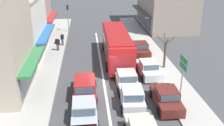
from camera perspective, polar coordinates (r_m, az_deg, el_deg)
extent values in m
plane|color=#3F3F42|center=(23.29, -1.65, -5.08)|extent=(140.00, 140.00, 0.00)
cube|color=silver|center=(26.91, -2.26, -1.25)|extent=(0.20, 28.00, 0.01)
cube|color=#A39E96|center=(29.21, -15.95, -0.07)|extent=(5.20, 44.00, 0.14)
cube|color=#A39E96|center=(29.70, 9.52, 0.83)|extent=(2.80, 44.00, 0.12)
cube|color=#2D703D|center=(22.49, -17.01, 0.44)|extent=(1.10, 6.81, 0.20)
cube|color=#425160|center=(23.06, -17.68, -2.61)|extent=(0.06, 5.92, 1.80)
cube|color=silver|center=(31.36, -21.98, 6.80)|extent=(7.52, 9.21, 6.52)
cube|color=#23568E|center=(30.59, -14.21, 6.28)|extent=(1.10, 8.47, 0.20)
cube|color=#425160|center=(31.01, -14.76, 3.93)|extent=(0.06, 7.37, 1.80)
cube|color=gray|center=(39.72, -18.76, 10.99)|extent=(6.68, 8.24, 7.74)
cube|color=maroon|center=(39.27, -13.09, 9.71)|extent=(1.10, 7.58, 0.20)
cube|color=#425160|center=(39.61, -13.54, 7.84)|extent=(0.06, 6.59, 1.80)
cube|color=#4C4742|center=(43.21, 6.45, 11.19)|extent=(1.10, 10.98, 0.20)
cube|color=#425160|center=(43.55, 6.92, 9.50)|extent=(0.06, 9.55, 1.80)
cube|color=red|center=(28.66, 0.99, 3.96)|extent=(2.63, 10.83, 2.70)
cube|color=#425160|center=(28.54, 0.99, 4.74)|extent=(2.67, 10.40, 0.90)
cube|color=maroon|center=(23.66, 2.34, -0.50)|extent=(2.25, 0.09, 1.76)
cube|color=maroon|center=(28.27, 1.01, 6.69)|extent=(2.50, 9.96, 0.12)
cylinder|color=black|center=(32.14, -1.86, 3.55)|extent=(0.27, 0.96, 0.96)
cylinder|color=black|center=(32.36, 2.57, 3.66)|extent=(0.27, 0.96, 0.96)
cylinder|color=black|center=(26.22, -1.08, -0.75)|extent=(0.27, 0.96, 0.96)
cylinder|color=black|center=(26.49, 4.32, -0.56)|extent=(0.27, 0.96, 0.96)
cube|color=#B7B29E|center=(22.99, 3.17, -4.07)|extent=(1.74, 4.21, 0.72)
cube|color=#B7B29E|center=(22.62, 3.25, -2.68)|extent=(1.57, 1.81, 0.60)
cube|color=#425160|center=(23.45, 2.90, -1.75)|extent=(1.44, 0.07, 0.51)
cube|color=#425160|center=(21.80, 3.62, -3.67)|extent=(1.40, 0.07, 0.48)
cylinder|color=black|center=(24.09, 0.68, -3.30)|extent=(0.18, 0.62, 0.62)
cylinder|color=black|center=(24.34, 4.71, -3.11)|extent=(0.18, 0.62, 0.62)
cylinder|color=black|center=(21.85, 1.43, -6.07)|extent=(0.18, 0.62, 0.62)
cylinder|color=black|center=(22.12, 5.88, -5.83)|extent=(0.18, 0.62, 0.62)
cube|color=#9EA3A8|center=(18.69, -6.05, -10.73)|extent=(1.75, 4.21, 0.72)
cube|color=#9EA3A8|center=(18.26, -6.13, -9.15)|extent=(1.57, 1.81, 0.60)
cube|color=#425160|center=(19.06, -6.15, -7.73)|extent=(1.44, 0.07, 0.51)
cube|color=#425160|center=(17.47, -6.11, -10.69)|extent=(1.40, 0.07, 0.48)
cylinder|color=black|center=(19.90, -8.56, -9.35)|extent=(0.18, 0.62, 0.62)
cylinder|color=black|center=(19.87, -3.54, -9.17)|extent=(0.18, 0.62, 0.62)
cylinder|color=black|center=(17.76, -3.14, -13.33)|extent=(0.18, 0.62, 0.62)
cube|color=silver|center=(20.33, 4.29, -7.74)|extent=(1.80, 3.77, 0.76)
cube|color=silver|center=(19.74, 4.46, -6.39)|extent=(1.60, 1.96, 0.64)
cube|color=#425160|center=(20.59, 4.11, -5.13)|extent=(1.40, 0.12, 0.54)
cube|color=#425160|center=(18.90, 4.83, -7.78)|extent=(1.37, 0.12, 0.51)
cylinder|color=black|center=(21.32, 1.70, -6.84)|extent=(0.21, 0.63, 0.62)
cylinder|color=black|center=(21.51, 6.08, -6.69)|extent=(0.21, 0.63, 0.62)
cylinder|color=black|center=(19.41, 2.25, -9.97)|extent=(0.21, 0.63, 0.62)
cylinder|color=black|center=(19.62, 7.09, -9.76)|extent=(0.21, 0.63, 0.62)
cube|color=#425160|center=(16.80, 6.17, -12.16)|extent=(1.44, 0.06, 0.51)
cylinder|color=black|center=(17.81, 8.55, -13.45)|extent=(0.18, 0.62, 0.62)
cube|color=maroon|center=(21.75, -5.91, -5.71)|extent=(1.78, 4.51, 0.76)
cube|color=maroon|center=(21.12, -5.98, -4.41)|extent=(1.65, 2.61, 0.68)
cube|color=#425160|center=(22.31, -5.98, -2.92)|extent=(1.51, 0.07, 0.58)
cube|color=#425160|center=(19.94, -5.99, -6.08)|extent=(1.48, 0.07, 0.54)
cylinder|color=black|center=(23.09, -8.08, -4.70)|extent=(0.18, 0.62, 0.62)
cylinder|color=black|center=(23.06, -3.69, -4.55)|extent=(0.18, 0.62, 0.62)
cylinder|color=black|center=(20.70, -8.35, -8.02)|extent=(0.18, 0.62, 0.62)
cylinder|color=black|center=(20.67, -3.43, -7.86)|extent=(0.18, 0.62, 0.62)
cube|color=#561E19|center=(20.59, 11.66, -7.80)|extent=(1.85, 4.25, 0.72)
cube|color=#561E19|center=(20.19, 11.87, -6.31)|extent=(1.61, 1.85, 0.60)
cube|color=#425160|center=(20.98, 11.22, -5.14)|extent=(1.44, 0.10, 0.51)
cube|color=#425160|center=(19.42, 12.58, -7.57)|extent=(1.41, 0.10, 0.48)
cylinder|color=black|center=(21.55, 8.54, -6.76)|extent=(0.20, 0.63, 0.62)
cylinder|color=black|center=(21.97, 12.96, -6.51)|extent=(0.20, 0.63, 0.62)
cylinder|color=black|center=(19.44, 10.09, -10.27)|extent=(0.20, 0.63, 0.62)
cylinder|color=black|center=(19.90, 14.98, -9.90)|extent=(0.20, 0.63, 0.62)
cube|color=silver|center=(25.55, 7.91, -1.52)|extent=(1.89, 4.27, 0.72)
cube|color=silver|center=(25.21, 8.04, -0.23)|extent=(1.63, 1.86, 0.60)
cube|color=#425160|center=(26.03, 7.50, 0.52)|extent=(1.44, 0.12, 0.51)
cube|color=#425160|center=(24.39, 8.62, -1.03)|extent=(1.41, 0.12, 0.48)
cylinder|color=black|center=(26.54, 5.38, -0.96)|extent=(0.20, 0.63, 0.62)
cylinder|color=black|center=(26.97, 8.94, -0.75)|extent=(0.20, 0.63, 0.62)
cylinder|color=black|center=(24.31, 6.71, -3.22)|extent=(0.20, 0.63, 0.62)
cylinder|color=black|center=(24.78, 10.57, -2.96)|extent=(0.20, 0.63, 0.62)
cube|color=#561E19|center=(31.06, 6.13, 2.83)|extent=(1.75, 4.21, 0.72)
cube|color=#561E19|center=(30.77, 6.22, 3.93)|extent=(1.57, 1.81, 0.60)
cube|color=#425160|center=(31.62, 5.88, 4.44)|extent=(1.44, 0.07, 0.51)
cube|color=#425160|center=(29.91, 6.58, 3.40)|extent=(1.40, 0.07, 0.48)
cylinder|color=black|center=(32.14, 4.16, 3.18)|extent=(0.18, 0.62, 0.62)
cylinder|color=black|center=(32.48, 7.15, 3.26)|extent=(0.18, 0.62, 0.62)
cylinder|color=black|center=(29.80, 4.99, 1.64)|extent=(0.18, 0.62, 0.62)
cylinder|color=black|center=(30.17, 8.21, 1.75)|extent=(0.18, 0.62, 0.62)
cylinder|color=gray|center=(40.51, -9.55, 9.46)|extent=(0.12, 0.12, 4.20)
cube|color=black|center=(40.19, -9.70, 11.90)|extent=(0.24, 0.24, 0.68)
sphere|color=red|center=(40.14, -9.52, 12.23)|extent=(0.13, 0.13, 0.13)
sphere|color=black|center=(40.18, -9.50, 11.92)|extent=(0.13, 0.13, 0.13)
sphere|color=black|center=(40.21, -9.48, 11.61)|extent=(0.13, 0.13, 0.13)
cylinder|color=gray|center=(21.43, 14.99, -3.02)|extent=(0.10, 0.10, 3.60)
cube|color=#19753D|center=(20.85, 15.41, 0.71)|extent=(0.08, 1.40, 0.44)
cube|color=white|center=(20.86, 15.52, 0.71)|extent=(0.01, 1.10, 0.10)
cube|color=#19753D|center=(21.04, 15.26, -0.69)|extent=(0.08, 1.40, 0.44)
cube|color=white|center=(21.06, 15.37, -0.68)|extent=(0.01, 1.10, 0.10)
cylinder|color=brown|center=(27.03, 11.41, 1.43)|extent=(0.24, 0.24, 2.64)
cylinder|color=brown|center=(26.83, 11.46, 5.27)|extent=(0.10, 0.84, 0.98)
cylinder|color=brown|center=(26.64, 12.57, 4.80)|extent=(0.94, 0.10, 0.76)
cylinder|color=brown|center=(26.19, 11.89, 4.65)|extent=(0.10, 0.75, 0.81)
cylinder|color=brown|center=(26.35, 10.68, 4.97)|extent=(1.03, 0.10, 0.94)
cylinder|color=#333338|center=(32.40, -11.55, 3.41)|extent=(0.14, 0.14, 0.84)
cylinder|color=#333338|center=(32.44, -11.86, 3.40)|extent=(0.14, 0.14, 0.84)
cube|color=black|center=(32.21, -11.80, 4.59)|extent=(0.38, 0.26, 0.56)
sphere|color=tan|center=(32.10, -11.85, 5.27)|extent=(0.22, 0.22, 0.22)
cylinder|color=black|center=(32.16, -11.38, 4.59)|extent=(0.09, 0.09, 0.54)
cylinder|color=black|center=(32.26, -12.22, 4.58)|extent=(0.09, 0.09, 0.54)
cube|color=black|center=(32.31, -12.32, 4.26)|extent=(0.13, 0.25, 0.22)
cylinder|color=#4C4742|center=(34.19, -10.82, 4.43)|extent=(0.14, 0.14, 0.84)
cylinder|color=#4C4742|center=(34.31, -10.61, 4.51)|extent=(0.14, 0.14, 0.84)
cube|color=black|center=(34.06, -10.79, 5.59)|extent=(0.40, 0.42, 0.56)
sphere|color=tan|center=(33.95, -10.84, 6.24)|extent=(0.22, 0.22, 0.22)
cylinder|color=black|center=(33.89, -11.07, 5.49)|extent=(0.09, 0.09, 0.54)
cylinder|color=black|center=(34.22, -10.51, 5.69)|extent=(0.09, 0.09, 0.54)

